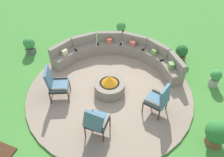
# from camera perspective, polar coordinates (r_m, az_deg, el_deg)

# --- Properties ---
(ground_plane) EXTENTS (24.00, 24.00, 0.00)m
(ground_plane) POSITION_cam_1_polar(r_m,az_deg,el_deg) (7.53, -0.57, -3.48)
(ground_plane) COLOR #478C38
(patio_circle) EXTENTS (5.19, 5.19, 0.06)m
(patio_circle) POSITION_cam_1_polar(r_m,az_deg,el_deg) (7.51, -0.57, -3.32)
(patio_circle) COLOR gray
(patio_circle) RESTS_ON ground_plane
(fire_pit) EXTENTS (0.95, 0.95, 0.66)m
(fire_pit) POSITION_cam_1_polar(r_m,az_deg,el_deg) (7.31, -0.59, -1.79)
(fire_pit) COLOR gray
(fire_pit) RESTS_ON patio_circle
(curved_stone_bench) EXTENTS (4.48, 2.17, 0.78)m
(curved_stone_bench) POSITION_cam_1_polar(r_m,az_deg,el_deg) (8.50, 1.75, 6.10)
(curved_stone_bench) COLOR gray
(curved_stone_bench) RESTS_ON patio_circle
(lounge_chair_front_left) EXTENTS (0.77, 0.76, 1.10)m
(lounge_chair_front_left) POSITION_cam_1_polar(r_m,az_deg,el_deg) (7.14, -13.51, -1.13)
(lounge_chair_front_left) COLOR #2D2319
(lounge_chair_front_left) RESTS_ON patio_circle
(lounge_chair_front_right) EXTENTS (0.60, 0.62, 1.08)m
(lounge_chair_front_right) POSITION_cam_1_polar(r_m,az_deg,el_deg) (6.06, -3.89, -10.19)
(lounge_chair_front_right) COLOR #2D2319
(lounge_chair_front_right) RESTS_ON patio_circle
(lounge_chair_back_left) EXTENTS (0.68, 0.65, 1.03)m
(lounge_chair_back_left) POSITION_cam_1_polar(r_m,az_deg,el_deg) (6.65, 11.27, -4.90)
(lounge_chair_back_left) COLOR #2D2319
(lounge_chair_back_left) RESTS_ON patio_circle
(potted_plant_1) EXTENTS (0.61, 0.61, 0.78)m
(potted_plant_1) POSITION_cam_1_polar(r_m,az_deg,el_deg) (6.61, 24.06, -11.95)
(potted_plant_1) COLOR brown
(potted_plant_1) RESTS_ON ground_plane
(potted_plant_2) EXTENTS (0.43, 0.43, 0.64)m
(potted_plant_2) POSITION_cam_1_polar(r_m,az_deg,el_deg) (9.49, -19.29, 7.64)
(potted_plant_2) COLOR #605B56
(potted_plant_2) RESTS_ON ground_plane
(potted_plant_3) EXTENTS (0.44, 0.44, 0.63)m
(potted_plant_3) POSITION_cam_1_polar(r_m,az_deg,el_deg) (8.96, 16.42, 6.07)
(potted_plant_3) COLOR brown
(potted_plant_3) RESTS_ON ground_plane
(potted_plant_4) EXTENTS (0.35, 0.35, 0.63)m
(potted_plant_4) POSITION_cam_1_polar(r_m,az_deg,el_deg) (8.24, 23.64, 0.17)
(potted_plant_4) COLOR #A89E8E
(potted_plant_4) RESTS_ON ground_plane
(potted_plant_5) EXTENTS (0.38, 0.38, 0.69)m
(potted_plant_5) POSITION_cam_1_polar(r_m,az_deg,el_deg) (9.88, 2.18, 11.90)
(potted_plant_5) COLOR brown
(potted_plant_5) RESTS_ON ground_plane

